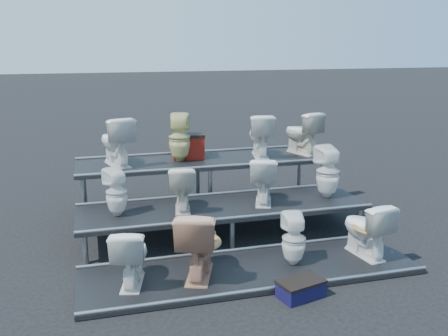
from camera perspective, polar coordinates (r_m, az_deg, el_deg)
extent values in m
plane|color=black|center=(7.51, -0.08, -7.66)|extent=(80.00, 80.00, 0.00)
cube|color=black|center=(6.36, 3.04, -11.65)|extent=(4.20, 1.20, 0.06)
cube|color=black|center=(7.42, -0.08, -6.01)|extent=(4.20, 1.20, 0.46)
cube|color=black|center=(8.56, -2.35, -1.82)|extent=(4.20, 1.20, 0.86)
imported|color=white|center=(5.94, -10.62, -9.77)|extent=(0.54, 0.76, 0.71)
imported|color=tan|center=(6.01, -2.96, -8.47)|extent=(0.73, 0.94, 0.85)
imported|color=white|center=(6.39, 7.98, -8.03)|extent=(0.34, 0.35, 0.67)
imported|color=white|center=(6.82, 15.89, -6.65)|extent=(0.52, 0.78, 0.75)
imported|color=white|center=(7.02, -12.19, -2.71)|extent=(0.39, 0.40, 0.67)
imported|color=beige|center=(7.12, -4.85, -2.23)|extent=(0.47, 0.70, 0.66)
imported|color=white|center=(7.42, 4.51, -1.33)|extent=(0.61, 0.79, 0.71)
imported|color=white|center=(7.81, 11.79, -0.43)|extent=(0.39, 0.39, 0.80)
imported|color=white|center=(8.18, -12.27, 3.03)|extent=(0.64, 0.87, 0.79)
imported|color=#D5D084|center=(8.29, -5.11, 3.48)|extent=(0.44, 0.45, 0.80)
imported|color=white|center=(8.65, 4.16, 3.78)|extent=(0.55, 0.79, 0.74)
imported|color=beige|center=(8.93, 8.89, 4.01)|extent=(0.63, 0.83, 0.75)
cube|color=maroon|center=(8.56, -4.11, 2.41)|extent=(0.57, 0.48, 0.38)
cube|color=#100E33|center=(5.85, 8.76, -13.60)|extent=(0.56, 0.42, 0.18)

